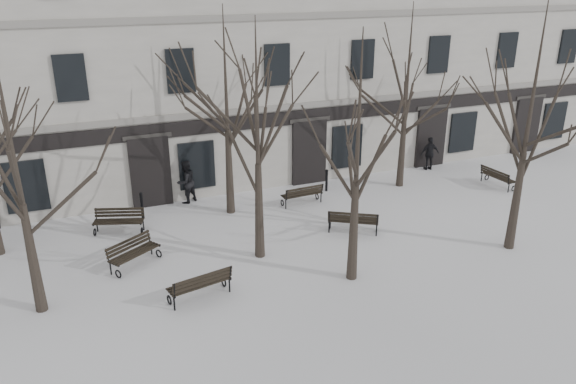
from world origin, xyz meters
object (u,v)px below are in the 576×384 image
tree_2 (358,131)px  bench_4 (302,194)px  tree_1 (257,115)px  bench_2 (353,221)px  bench_0 (133,252)px  bench_5 (497,177)px  tree_0 (11,147)px  bench_1 (200,284)px  bench_3 (119,220)px  tree_3 (532,101)px

tree_2 → bench_4: bearing=81.1°
tree_1 → bench_2: 5.79m
tree_1 → bench_4: tree_1 is taller
tree_2 → bench_2: 5.37m
bench_0 → bench_5: (16.04, 1.26, -0.03)m
tree_0 → bench_1: bearing=-15.0°
tree_0 → bench_1: tree_0 is taller
tree_1 → bench_4: size_ratio=4.48×
bench_2 → bench_3: bearing=9.3°
bench_0 → bench_1: bearing=-93.9°
bench_2 → bench_3: size_ratio=0.99×
tree_2 → tree_3: bearing=-2.2°
tree_0 → bench_4: tree_0 is taller
tree_2 → bench_0: tree_2 is taller
bench_1 → tree_0: bearing=-26.9°
tree_2 → bench_1: (-4.69, 0.58, -4.26)m
bench_3 → bench_5: bench_3 is taller
tree_3 → bench_2: 7.18m
bench_1 → bench_5: size_ratio=1.15×
tree_1 → bench_5: (12.01, 2.21, -4.43)m
tree_2 → bench_2: bearing=61.0°
tree_1 → bench_0: bearing=166.8°
bench_1 → tree_3: bearing=163.9°
bench_3 → bench_5: size_ratio=1.10×
bench_2 → bench_1: bearing=51.8°
tree_2 → tree_3: (6.08, -0.23, 0.39)m
tree_2 → bench_0: (-6.21, 3.41, -4.28)m
tree_3 → bench_2: (-4.51, 3.08, -4.66)m
bench_2 → bench_3: bench_2 is taller
tree_1 → bench_5: tree_1 is taller
tree_1 → bench_0: tree_1 is taller
bench_4 → bench_5: (8.89, -1.35, -0.01)m
tree_2 → bench_4: size_ratio=4.37×
tree_0 → bench_3: (2.67, 4.42, -4.36)m
bench_0 → bench_3: (-0.14, 2.75, 0.00)m
bench_0 → bench_5: 16.09m
bench_2 → bench_4: bench_2 is taller
tree_2 → bench_5: (9.83, 4.67, -4.31)m
bench_1 → bench_2: 6.67m
bench_5 → tree_1: bearing=95.5°
tree_2 → bench_3: size_ratio=4.06×
bench_0 → bench_4: (7.16, 2.61, -0.02)m
tree_3 → bench_2: size_ratio=4.42×
tree_0 → bench_0: size_ratio=4.27×
tree_3 → bench_1: bearing=175.7°
tree_3 → bench_3: size_ratio=4.39×
bench_2 → bench_5: bench_2 is taller
tree_1 → bench_0: 6.05m
bench_1 → bench_4: 7.83m
tree_2 → bench_4: 7.46m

